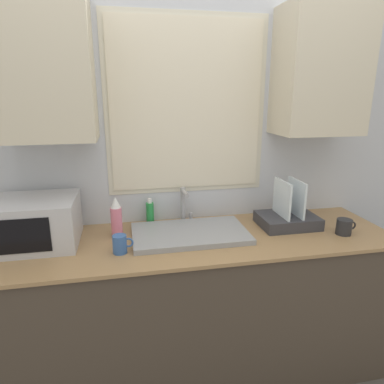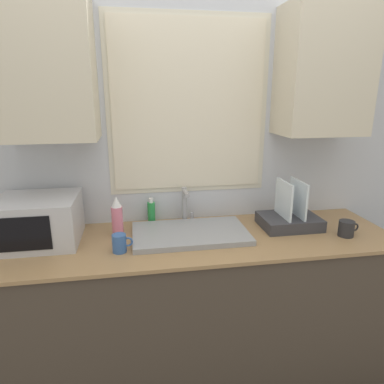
% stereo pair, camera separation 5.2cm
% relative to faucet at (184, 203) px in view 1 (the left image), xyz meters
% --- Properties ---
extents(countertop, '(2.26, 0.67, 0.90)m').
position_rel_faucet_xyz_m(countertop, '(0.03, -0.24, -0.58)').
color(countertop, '#42382D').
rests_on(countertop, ground_plane).
extents(wall_back, '(6.00, 0.38, 2.60)m').
position_rel_faucet_xyz_m(wall_back, '(0.03, 0.08, 0.37)').
color(wall_back, silver).
rests_on(wall_back, ground_plane).
extents(sink_basin, '(0.65, 0.39, 0.03)m').
position_rel_faucet_xyz_m(sink_basin, '(-0.00, -0.21, -0.12)').
color(sink_basin, gray).
rests_on(sink_basin, countertop).
extents(faucet, '(0.08, 0.15, 0.23)m').
position_rel_faucet_xyz_m(faucet, '(0.00, 0.00, 0.00)').
color(faucet, '#99999E').
rests_on(faucet, countertop).
extents(microwave, '(0.42, 0.39, 0.25)m').
position_rel_faucet_xyz_m(microwave, '(-0.83, -0.15, -0.01)').
color(microwave, '#B2B2B7').
rests_on(microwave, countertop).
extents(dish_rack, '(0.35, 0.26, 0.29)m').
position_rel_faucet_xyz_m(dish_rack, '(0.61, -0.17, -0.07)').
color(dish_rack, '#333338').
rests_on(dish_rack, countertop).
extents(spray_bottle, '(0.06, 0.06, 0.23)m').
position_rel_faucet_xyz_m(spray_bottle, '(-0.41, -0.14, -0.02)').
color(spray_bottle, '#D8728C').
rests_on(spray_bottle, countertop).
extents(soap_bottle, '(0.05, 0.05, 0.16)m').
position_rel_faucet_xyz_m(soap_bottle, '(-0.21, 0.03, -0.06)').
color(soap_bottle, '#268C3F').
rests_on(soap_bottle, countertop).
extents(mug_near_sink, '(0.11, 0.07, 0.10)m').
position_rel_faucet_xyz_m(mug_near_sink, '(-0.40, -0.35, -0.08)').
color(mug_near_sink, '#335999').
rests_on(mug_near_sink, countertop).
extents(mug_by_rack, '(0.12, 0.09, 0.09)m').
position_rel_faucet_xyz_m(mug_by_rack, '(0.88, -0.36, -0.09)').
color(mug_by_rack, '#262628').
rests_on(mug_by_rack, countertop).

